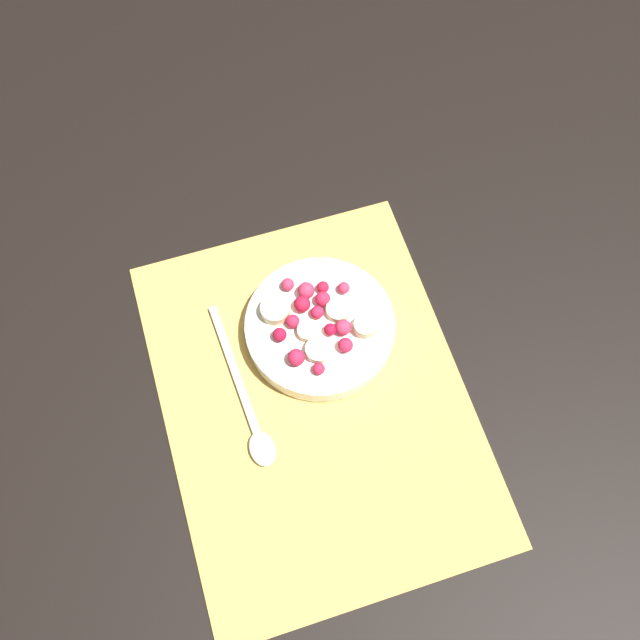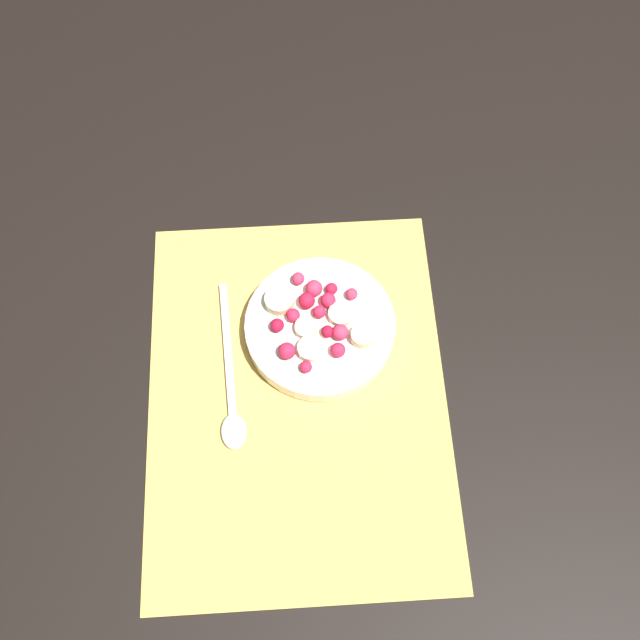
# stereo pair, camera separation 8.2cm
# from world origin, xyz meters

# --- Properties ---
(ground_plane) EXTENTS (3.00, 3.00, 0.00)m
(ground_plane) POSITION_xyz_m (0.00, 0.00, 0.00)
(ground_plane) COLOR black
(placemat) EXTENTS (0.46, 0.34, 0.01)m
(placemat) POSITION_xyz_m (0.00, 0.00, 0.00)
(placemat) COLOR #E0B251
(placemat) RESTS_ON ground_plane
(fruit_bowl) EXTENTS (0.18, 0.18, 0.05)m
(fruit_bowl) POSITION_xyz_m (-0.08, 0.03, 0.02)
(fruit_bowl) COLOR white
(fruit_bowl) RESTS_ON placemat
(spoon) EXTENTS (0.21, 0.03, 0.01)m
(spoon) POSITION_xyz_m (0.00, -0.08, 0.01)
(spoon) COLOR silver
(spoon) RESTS_ON placemat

